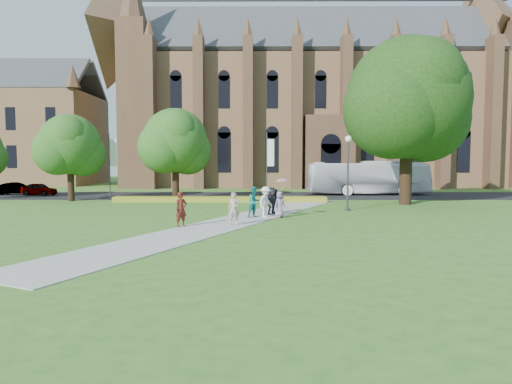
{
  "coord_description": "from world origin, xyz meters",
  "views": [
    {
      "loc": [
        1.2,
        -25.36,
        3.54
      ],
      "look_at": [
        1.1,
        2.33,
        1.6
      ],
      "focal_mm": 32.0,
      "sensor_mm": 36.0,
      "label": 1
    }
  ],
  "objects_px": {
    "tour_coach": "(368,178)",
    "pedestrian_0": "(181,209)",
    "streetlamp": "(348,164)",
    "car_0": "(39,189)",
    "car_1": "(16,189)",
    "large_tree": "(407,99)"
  },
  "relations": [
    {
      "from": "large_tree",
      "to": "car_1",
      "type": "xyz_separation_m",
      "value": [
        -36.47,
        9.96,
        -7.72
      ]
    },
    {
      "from": "tour_coach",
      "to": "car_0",
      "type": "bearing_deg",
      "value": 88.59
    },
    {
      "from": "car_1",
      "to": "pedestrian_0",
      "type": "relative_size",
      "value": 2.06
    },
    {
      "from": "streetlamp",
      "to": "pedestrian_0",
      "type": "height_order",
      "value": "streetlamp"
    },
    {
      "from": "pedestrian_0",
      "to": "car_1",
      "type": "bearing_deg",
      "value": 91.54
    },
    {
      "from": "streetlamp",
      "to": "car_1",
      "type": "relative_size",
      "value": 1.39
    },
    {
      "from": "car_0",
      "to": "tour_coach",
      "type": "bearing_deg",
      "value": -72.4
    },
    {
      "from": "streetlamp",
      "to": "pedestrian_0",
      "type": "distance_m",
      "value": 13.32
    },
    {
      "from": "streetlamp",
      "to": "tour_coach",
      "type": "distance_m",
      "value": 15.53
    },
    {
      "from": "tour_coach",
      "to": "pedestrian_0",
      "type": "height_order",
      "value": "tour_coach"
    },
    {
      "from": "tour_coach",
      "to": "car_1",
      "type": "height_order",
      "value": "tour_coach"
    },
    {
      "from": "car_1",
      "to": "pedestrian_0",
      "type": "bearing_deg",
      "value": -143.3
    },
    {
      "from": "streetlamp",
      "to": "car_0",
      "type": "relative_size",
      "value": 1.44
    },
    {
      "from": "tour_coach",
      "to": "car_1",
      "type": "relative_size",
      "value": 3.27
    },
    {
      "from": "streetlamp",
      "to": "car_0",
      "type": "distance_m",
      "value": 31.63
    },
    {
      "from": "large_tree",
      "to": "car_0",
      "type": "height_order",
      "value": "large_tree"
    },
    {
      "from": "streetlamp",
      "to": "large_tree",
      "type": "relative_size",
      "value": 0.4
    },
    {
      "from": "tour_coach",
      "to": "car_0",
      "type": "xyz_separation_m",
      "value": [
        -33.26,
        -0.81,
        -1.1
      ]
    },
    {
      "from": "car_0",
      "to": "pedestrian_0",
      "type": "height_order",
      "value": "pedestrian_0"
    },
    {
      "from": "car_0",
      "to": "car_1",
      "type": "xyz_separation_m",
      "value": [
        -2.65,
        0.63,
        0.0
      ]
    },
    {
      "from": "streetlamp",
      "to": "car_0",
      "type": "xyz_separation_m",
      "value": [
        -28.32,
        13.83,
        -2.66
      ]
    },
    {
      "from": "large_tree",
      "to": "car_1",
      "type": "distance_m",
      "value": 38.59
    }
  ]
}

